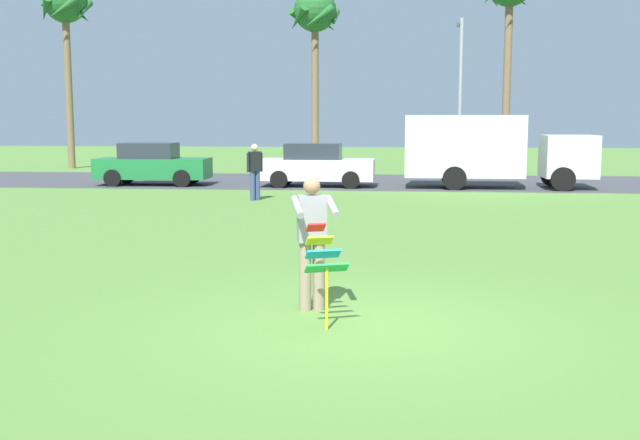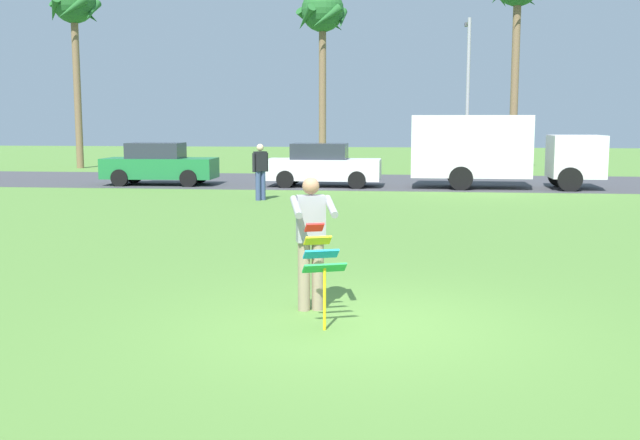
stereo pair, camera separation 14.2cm
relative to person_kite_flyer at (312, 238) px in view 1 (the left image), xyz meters
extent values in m
plane|color=#568438|center=(0.68, -0.61, -0.95)|extent=(120.00, 120.00, 0.00)
cube|color=#424247|center=(0.68, 20.64, -0.95)|extent=(120.00, 8.00, 0.01)
cylinder|color=gray|center=(0.08, 0.04, -0.50)|extent=(0.16, 0.16, 0.90)
cylinder|color=gray|center=(-0.09, 0.00, -0.50)|extent=(0.16, 0.16, 0.90)
cube|color=gray|center=(-0.01, 0.02, 0.25)|extent=(0.41, 0.31, 0.60)
sphere|color=#9E7051|center=(-0.01, 0.02, 0.67)|extent=(0.22, 0.22, 0.22)
cylinder|color=gray|center=(0.27, -0.16, 0.43)|extent=(0.24, 0.59, 0.24)
cylinder|color=gray|center=(-0.15, -0.28, 0.43)|extent=(0.24, 0.59, 0.24)
cube|color=red|center=(0.10, -0.45, 0.21)|extent=(0.26, 0.21, 0.12)
cube|color=yellow|center=(0.16, -0.60, 0.07)|extent=(0.35, 0.25, 0.12)
cube|color=#1E99D8|center=(0.22, -0.75, -0.07)|extent=(0.44, 0.28, 0.12)
cube|color=green|center=(0.28, -0.90, -0.20)|extent=(0.53, 0.32, 0.12)
cylinder|color=yellow|center=(0.28, -0.90, -0.58)|extent=(0.04, 0.04, 0.74)
cube|color=#1E7238|center=(-8.16, 18.24, -0.31)|extent=(4.26, 1.84, 0.76)
cube|color=#282D38|center=(-8.31, 18.24, 0.35)|extent=(2.06, 1.46, 0.60)
cylinder|color=black|center=(-6.89, 19.09, -0.63)|extent=(0.65, 0.24, 0.64)
cylinder|color=black|center=(-6.84, 17.48, -0.63)|extent=(0.65, 0.24, 0.64)
cylinder|color=black|center=(-9.49, 19.00, -0.63)|extent=(0.65, 0.24, 0.64)
cylinder|color=black|center=(-9.44, 17.39, -0.63)|extent=(0.65, 0.24, 0.64)
cube|color=white|center=(-1.91, 18.24, -0.31)|extent=(4.21, 1.74, 0.76)
cube|color=#282D38|center=(-2.06, 18.24, 0.35)|extent=(2.03, 1.41, 0.60)
cylinder|color=black|center=(-0.60, 19.04, -0.63)|extent=(0.64, 0.23, 0.64)
cylinder|color=black|center=(-0.62, 17.42, -0.63)|extent=(0.64, 0.23, 0.64)
cylinder|color=black|center=(-3.21, 19.06, -0.63)|extent=(0.64, 0.23, 0.64)
cylinder|color=black|center=(-3.22, 17.45, -0.63)|extent=(0.64, 0.23, 0.64)
cube|color=silver|center=(7.11, 18.21, 0.22)|extent=(1.82, 1.92, 1.50)
cube|color=silver|center=(3.41, 18.25, 0.57)|extent=(4.22, 2.04, 2.20)
cylinder|color=black|center=(6.77, 19.14, -0.53)|extent=(0.84, 0.29, 0.84)
cylinder|color=black|center=(6.75, 17.30, -0.53)|extent=(0.84, 0.29, 0.84)
cylinder|color=black|center=(3.06, 19.17, -0.53)|extent=(0.84, 0.29, 0.84)
cylinder|color=black|center=(3.04, 17.33, -0.53)|extent=(0.84, 0.29, 0.84)
cylinder|color=brown|center=(-15.55, 27.54, 3.10)|extent=(0.36, 0.36, 8.10)
sphere|color=#236028|center=(-15.55, 27.54, 7.35)|extent=(2.10, 2.10, 2.10)
cone|color=#236028|center=(-14.60, 27.54, 6.90)|extent=(0.44, 1.56, 1.28)
cone|color=#236028|center=(-15.25, 28.45, 6.90)|extent=(1.62, 0.90, 1.28)
cone|color=#236028|center=(-16.32, 28.10, 6.90)|extent=(1.27, 1.52, 1.28)
cone|color=#236028|center=(-16.32, 26.98, 6.90)|extent=(1.27, 1.52, 1.28)
cone|color=#236028|center=(-15.25, 26.64, 6.90)|extent=(1.62, 0.90, 1.28)
cylinder|color=brown|center=(-3.12, 28.39, 2.85)|extent=(0.36, 0.36, 7.61)
sphere|color=#236028|center=(-3.12, 28.39, 6.86)|extent=(2.10, 2.10, 2.10)
cone|color=#236028|center=(-2.17, 28.39, 6.41)|extent=(0.44, 1.56, 1.28)
cone|color=#236028|center=(-2.83, 29.29, 6.41)|extent=(1.62, 0.90, 1.28)
cone|color=#236028|center=(-3.89, 28.95, 6.41)|extent=(1.27, 1.52, 1.28)
cone|color=#236028|center=(-3.89, 27.83, 6.41)|extent=(1.27, 1.52, 1.28)
cone|color=#236028|center=(-2.83, 27.48, 6.41)|extent=(1.62, 0.90, 1.28)
cylinder|color=brown|center=(6.02, 26.67, 3.27)|extent=(0.36, 0.36, 8.44)
cylinder|color=#9E9EA3|center=(3.82, 25.69, 2.55)|extent=(0.16, 0.16, 7.00)
cylinder|color=#9E9EA3|center=(3.82, 26.39, 5.95)|extent=(0.10, 1.40, 0.10)
cube|color=#4C4C51|center=(3.82, 27.04, 5.91)|extent=(0.24, 0.44, 0.16)
cylinder|color=#384772|center=(-3.36, 13.19, -0.50)|extent=(0.16, 0.16, 0.90)
cylinder|color=#384772|center=(-3.23, 13.32, -0.50)|extent=(0.16, 0.16, 0.90)
cube|color=black|center=(-3.30, 13.25, 0.25)|extent=(0.41, 0.41, 0.60)
sphere|color=beige|center=(-3.30, 13.25, 0.67)|extent=(0.22, 0.22, 0.22)
cylinder|color=black|center=(-3.47, 13.08, 0.21)|extent=(0.09, 0.09, 0.58)
cylinder|color=black|center=(-3.13, 13.42, 0.21)|extent=(0.09, 0.09, 0.58)
camera|label=1|loc=(1.10, -9.49, 1.50)|focal=42.34mm
camera|label=2|loc=(1.24, -9.47, 1.50)|focal=42.34mm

